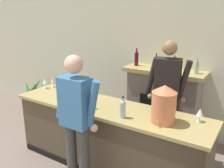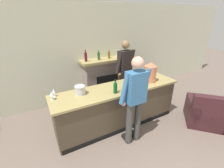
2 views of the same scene
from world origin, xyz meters
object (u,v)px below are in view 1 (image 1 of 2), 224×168
object	(u,v)px
person_bartender	(166,96)
wine_bottle_port_short	(88,99)
ice_bucket_steel	(67,89)
wine_glass_front_left	(200,112)
wine_glass_mid_counter	(45,81)
fireplace_stone	(163,102)
wine_glass_by_dispenser	(53,80)
potted_plant_corner	(34,96)
person_customer	(76,121)
wine_bottle_merlot_tall	(123,108)
copper_dispenser	(164,104)
wine_bottle_cabernet_heavy	(162,103)

from	to	relation	value
person_bartender	wine_bottle_port_short	xyz separation A→B (m)	(-0.79, -0.86, 0.06)
ice_bucket_steel	wine_glass_front_left	world-z (taller)	ice_bucket_steel
ice_bucket_steel	wine_glass_mid_counter	bearing A→B (deg)	176.62
fireplace_stone	wine_glass_by_dispenser	bearing A→B (deg)	-145.49
wine_bottle_port_short	wine_glass_front_left	world-z (taller)	wine_bottle_port_short
potted_plant_corner	person_customer	distance (m)	3.34
wine_bottle_merlot_tall	wine_glass_front_left	bearing A→B (deg)	25.23
person_customer	wine_bottle_port_short	xyz separation A→B (m)	(-0.17, 0.43, 0.10)
copper_dispenser	ice_bucket_steel	xyz separation A→B (m)	(-1.65, 0.15, -0.14)
wine_bottle_merlot_tall	wine_glass_mid_counter	bearing A→B (deg)	169.21
fireplace_stone	ice_bucket_steel	bearing A→B (deg)	-132.07
copper_dispenser	person_bartender	bearing A→B (deg)	107.61
fireplace_stone	person_customer	size ratio (longest dim) A/B	0.88
copper_dispenser	wine_glass_mid_counter	world-z (taller)	copper_dispenser
wine_bottle_merlot_tall	wine_glass_front_left	size ratio (longest dim) A/B	1.62
person_customer	wine_bottle_merlot_tall	world-z (taller)	person_customer
copper_dispenser	wine_glass_mid_counter	distance (m)	2.18
ice_bucket_steel	wine_glass_by_dispenser	world-z (taller)	ice_bucket_steel
person_customer	wine_bottle_cabernet_heavy	size ratio (longest dim) A/B	6.43
copper_dispenser	wine_glass_by_dispenser	distance (m)	2.14
potted_plant_corner	wine_bottle_port_short	size ratio (longest dim) A/B	2.30
fireplace_stone	wine_bottle_cabernet_heavy	distance (m)	1.24
person_customer	wine_bottle_cabernet_heavy	world-z (taller)	person_customer
wine_glass_by_dispenser	wine_glass_mid_counter	bearing A→B (deg)	-113.94
wine_glass_by_dispenser	wine_glass_front_left	size ratio (longest dim) A/B	1.00
ice_bucket_steel	wine_bottle_port_short	bearing A→B (deg)	-24.36
fireplace_stone	person_bartender	xyz separation A→B (m)	(0.30, -0.67, 0.38)
wine_glass_mid_counter	person_bartender	bearing A→B (deg)	15.62
person_customer	person_bartender	size ratio (longest dim) A/B	0.97
wine_glass_by_dispenser	wine_bottle_cabernet_heavy	bearing A→B (deg)	-0.11
person_bartender	wine_bottle_cabernet_heavy	world-z (taller)	person_bartender
fireplace_stone	wine_bottle_port_short	size ratio (longest dim) A/B	5.37
potted_plant_corner	wine_bottle_port_short	distance (m)	3.02
fireplace_stone	wine_bottle_port_short	xyz separation A→B (m)	(-0.49, -1.53, 0.44)
fireplace_stone	wine_glass_mid_counter	xyz separation A→B (m)	(-1.64, -1.21, 0.43)
potted_plant_corner	wine_glass_front_left	bearing A→B (deg)	-12.11
wine_glass_by_dispenser	wine_glass_front_left	xyz separation A→B (m)	(2.48, -0.05, 0.00)
copper_dispenser	wine_glass_front_left	xyz separation A→B (m)	(0.36, 0.24, -0.11)
fireplace_stone	wine_bottle_merlot_tall	xyz separation A→B (m)	(0.06, -1.54, 0.44)
person_bartender	wine_bottle_merlot_tall	size ratio (longest dim) A/B	6.61
wine_glass_mid_counter	wine_glass_front_left	distance (m)	2.53
wine_bottle_port_short	wine_bottle_cabernet_heavy	bearing A→B (deg)	26.09
wine_bottle_merlot_tall	person_bartender	bearing A→B (deg)	74.62
fireplace_stone	potted_plant_corner	xyz separation A→B (m)	(-3.11, -0.29, -0.40)
wine_bottle_cabernet_heavy	wine_glass_mid_counter	bearing A→B (deg)	-176.72
person_customer	wine_glass_by_dispenser	bearing A→B (deg)	145.41
person_bartender	ice_bucket_steel	distance (m)	1.53
copper_dispenser	wine_bottle_port_short	distance (m)	1.03
ice_bucket_steel	wine_glass_mid_counter	xyz separation A→B (m)	(-0.52, 0.03, 0.03)
copper_dispenser	wine_glass_by_dispenser	xyz separation A→B (m)	(-2.11, 0.30, -0.12)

